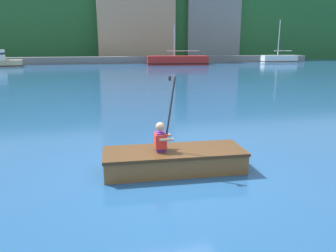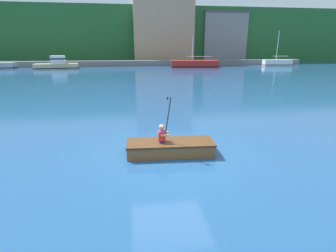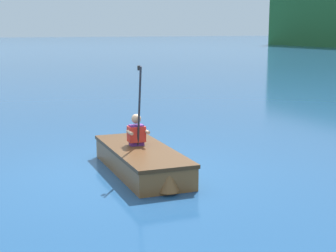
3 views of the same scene
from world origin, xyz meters
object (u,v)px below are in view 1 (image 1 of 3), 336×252
rowboat_foreground (176,159)px  person_paddler (161,137)px  moored_boat_dock_center_far (279,59)px  moored_boat_dock_center_near (177,61)px

rowboat_foreground → person_paddler: size_ratio=2.01×
moored_boat_dock_center_far → person_paddler: bearing=-124.4°
rowboat_foreground → moored_boat_dock_center_near: bearing=75.0°
moored_boat_dock_center_near → rowboat_foreground: size_ratio=2.74×
moored_boat_dock_center_near → person_paddler: bearing=-105.4°
moored_boat_dock_center_near → moored_boat_dock_center_far: 15.23m
moored_boat_dock_center_near → person_paddler: (-9.46, -34.29, 0.15)m
moored_boat_dock_center_near → moored_boat_dock_center_far: moored_boat_dock_center_far is taller
moored_boat_dock_center_far → person_paddler: 43.52m
moored_boat_dock_center_near → person_paddler: size_ratio=5.51×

